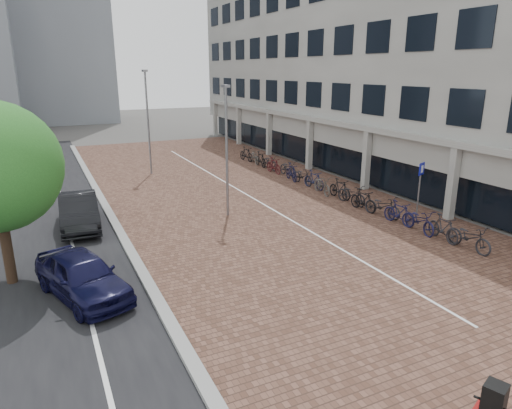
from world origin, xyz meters
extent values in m
plane|color=#474442|center=(0.00, 0.00, 0.00)|extent=(140.00, 140.00, 0.00)
cube|color=brown|center=(2.00, 12.00, 0.01)|extent=(14.50, 42.00, 0.04)
cube|color=black|center=(-9.00, 12.00, 0.01)|extent=(8.00, 50.00, 0.03)
cube|color=gray|center=(-5.10, 12.00, 0.07)|extent=(0.35, 42.00, 0.14)
cube|color=white|center=(-7.00, 12.00, 0.02)|extent=(0.12, 44.00, 0.00)
cube|color=white|center=(2.20, 12.00, 0.04)|extent=(0.10, 30.00, 0.00)
cube|color=#A4A49F|center=(13.00, 16.00, 8.50)|extent=(8.00, 40.00, 13.00)
cube|color=black|center=(9.60, 16.00, 1.70)|extent=(0.15, 38.00, 3.20)
cube|color=#A4A49F|center=(9.40, 16.00, 3.45)|extent=(1.60, 38.00, 0.30)
cube|color=#A4A49F|center=(8.80, 4.00, 1.70)|extent=(0.35, 0.35, 3.40)
cube|color=#A4A49F|center=(8.80, 10.00, 1.70)|extent=(0.35, 0.35, 3.40)
cube|color=#A4A49F|center=(8.80, 16.00, 1.70)|extent=(0.35, 0.35, 3.40)
cube|color=#A4A49F|center=(8.80, 22.00, 1.70)|extent=(0.35, 0.35, 3.40)
cube|color=#A4A49F|center=(8.80, 28.00, 1.70)|extent=(0.35, 0.35, 3.40)
cube|color=#A4A49F|center=(8.80, 34.00, 1.70)|extent=(0.35, 0.35, 3.40)
cube|color=gray|center=(-4.00, 55.00, 13.00)|extent=(12.00, 10.00, 26.00)
imported|color=black|center=(-7.01, 3.37, 0.69)|extent=(2.87, 4.38, 1.38)
imported|color=black|center=(-6.50, 10.09, 0.73)|extent=(1.76, 4.48, 1.45)
cylinder|color=slate|center=(7.50, 4.65, 1.20)|extent=(0.07, 0.07, 2.41)
cube|color=#0B1191|center=(7.50, 4.62, 2.35)|extent=(0.51, 0.26, 0.55)
cylinder|color=slate|center=(-0.09, 8.88, 2.95)|extent=(0.12, 0.12, 5.90)
cylinder|color=slate|center=(-1.29, 19.19, 3.25)|extent=(0.12, 0.12, 6.51)
cylinder|color=#382619|center=(-9.00, 5.38, 1.27)|extent=(0.33, 0.33, 2.53)
sphere|color=#286422|center=(-8.55, 5.92, 3.26)|extent=(2.53, 2.53, 2.53)
imported|color=black|center=(6.55, 1.00, 0.52)|extent=(0.72, 1.98, 1.04)
imported|color=black|center=(6.44, 2.15, 0.53)|extent=(0.72, 1.80, 1.05)
imported|color=#17163D|center=(6.32, 3.30, 0.52)|extent=(0.99, 2.06, 1.04)
imported|color=#151438|center=(6.24, 4.45, 0.53)|extent=(0.62, 1.78, 1.05)
imported|color=black|center=(6.31, 5.60, 0.52)|extent=(1.11, 2.08, 1.04)
imported|color=black|center=(6.10, 6.75, 0.53)|extent=(0.59, 1.77, 1.05)
imported|color=black|center=(6.29, 7.90, 0.52)|extent=(0.88, 2.03, 1.04)
imported|color=black|center=(6.38, 9.05, 0.53)|extent=(0.58, 1.77, 1.05)
imported|color=#4C4A45|center=(6.04, 10.20, 0.52)|extent=(1.00, 2.06, 1.04)
imported|color=#161C3C|center=(6.24, 11.35, 0.53)|extent=(0.69, 1.79, 1.05)
imported|color=black|center=(6.21, 12.50, 0.52)|extent=(0.69, 1.97, 1.04)
imported|color=#121333|center=(6.07, 13.65, 0.53)|extent=(0.75, 1.80, 1.05)
imported|color=#222227|center=(6.50, 14.80, 0.52)|extent=(0.72, 1.98, 1.04)
imported|color=#481317|center=(6.05, 15.95, 0.53)|extent=(0.57, 1.77, 1.05)
imported|color=black|center=(6.38, 17.10, 0.52)|extent=(0.72, 1.98, 1.04)
imported|color=black|center=(6.20, 18.25, 0.53)|extent=(0.54, 1.76, 1.05)
imported|color=#4F4D48|center=(6.31, 19.40, 0.52)|extent=(1.07, 2.07, 1.04)
imported|color=black|center=(6.15, 20.55, 0.53)|extent=(0.71, 1.80, 1.05)
camera|label=1|loc=(-7.66, -10.01, 6.60)|focal=31.89mm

